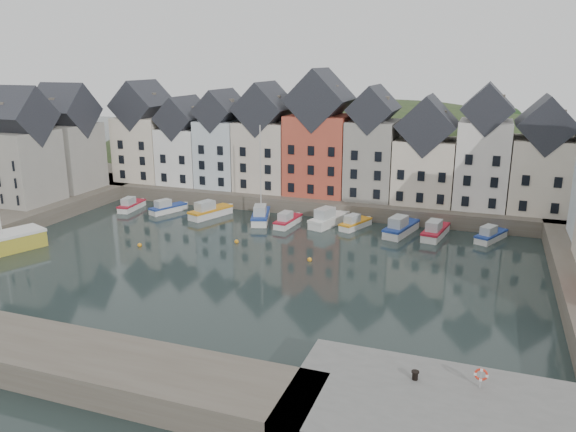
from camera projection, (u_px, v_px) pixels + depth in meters
The scene contains 19 objects.
ground at pixel (239, 270), 57.61m from camera, with size 260.00×260.00×0.00m, color black.
far_quay at pixel (322, 196), 84.52m from camera, with size 90.00×16.00×2.00m, color brown.
near_quay at pixel (443, 420), 32.03m from camera, with size 18.00×10.00×2.00m, color #60605E.
hillside at pixel (357, 259), 113.18m from camera, with size 153.60×70.40×64.00m.
far_terrace at pixel (341, 147), 79.54m from camera, with size 72.37×8.16×17.78m.
left_terrace at pixel (45, 147), 79.21m from camera, with size 7.65×17.00×15.69m.
mooring_buoys at pixel (227, 248), 63.71m from camera, with size 20.50×5.50×0.50m.
boat_a at pixel (131, 205), 80.62m from camera, with size 2.21×5.61×2.10m.
boat_b at pixel (167, 208), 79.17m from camera, with size 3.73×5.75×2.12m.
boat_c at pixel (210, 212), 76.85m from camera, with size 4.23×6.98×2.56m.
boat_d at pixel (261, 215), 74.72m from camera, with size 4.08×7.08×12.92m.
boat_e at pixel (288, 221), 72.90m from camera, with size 2.23×5.71×2.14m.
boat_f at pixel (328, 219), 72.98m from camera, with size 4.09×7.35×2.70m.
boat_g at pixel (355, 224), 71.76m from camera, with size 3.46×5.63×2.07m.
boat_h at pixel (400, 228), 69.19m from camera, with size 3.76×7.28×2.67m.
boat_i at pixel (435, 231), 68.05m from camera, with size 3.01×6.70×2.48m.
boat_j at pixel (490, 236), 66.79m from camera, with size 3.89×5.78×2.14m.
mooring_bollard at pixel (415, 375), 34.18m from camera, with size 0.48×0.48×0.56m.
life_ring_post at pixel (481, 375), 33.14m from camera, with size 0.80×0.17×1.30m.
Camera 1 is at (23.03, -49.09, 20.84)m, focal length 35.00 mm.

